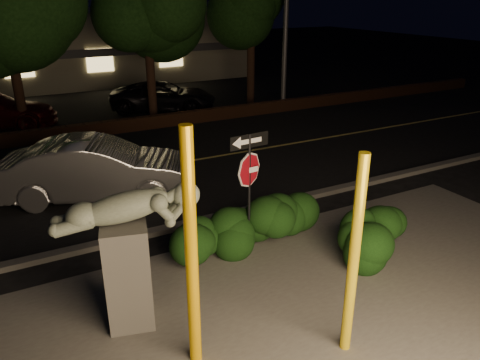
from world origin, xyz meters
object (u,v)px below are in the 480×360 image
at_px(yellow_pole_right, 354,259).
at_px(signpost, 249,170).
at_px(sculpture, 128,243).
at_px(silver_sedan, 98,169).
at_px(yellow_pole_left, 191,254).
at_px(parked_car_dark, 163,96).

bearing_deg(yellow_pole_right, signpost, 88.01).
relative_size(yellow_pole_right, signpost, 1.24).
distance_m(yellow_pole_right, sculpture, 3.34).
relative_size(yellow_pole_right, silver_sedan, 0.65).
distance_m(yellow_pole_left, sculpture, 1.39).
xyz_separation_m(silver_sedan, parked_car_dark, (4.73, 8.45, -0.14)).
xyz_separation_m(signpost, silver_sedan, (-2.09, 4.18, -1.00)).
bearing_deg(signpost, silver_sedan, 112.25).
bearing_deg(silver_sedan, yellow_pole_left, -159.38).
bearing_deg(silver_sedan, sculpture, -165.38).
bearing_deg(parked_car_dark, sculpture, -175.84).
relative_size(sculpture, parked_car_dark, 0.51).
xyz_separation_m(yellow_pole_left, sculpture, (-0.54, 1.24, -0.31)).
height_order(yellow_pole_left, silver_sedan, yellow_pole_left).
bearing_deg(parked_car_dark, yellow_pole_left, -172.36).
bearing_deg(silver_sedan, signpost, -132.01).
relative_size(sculpture, silver_sedan, 0.50).
height_order(yellow_pole_right, signpost, yellow_pole_right).
height_order(silver_sedan, parked_car_dark, silver_sedan).
bearing_deg(sculpture, yellow_pole_left, -52.46).
xyz_separation_m(sculpture, silver_sedan, (0.63, 5.26, -0.67)).
bearing_deg(signpost, yellow_pole_left, -137.38).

